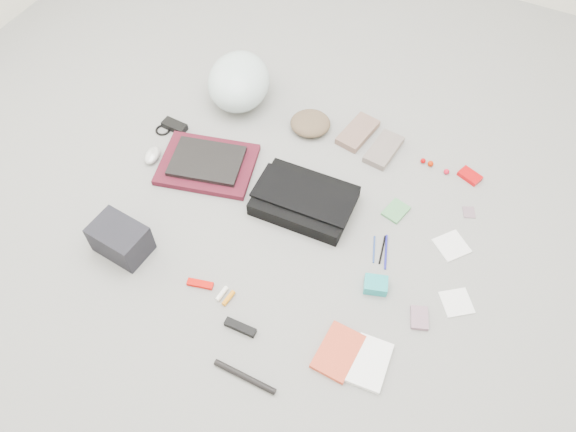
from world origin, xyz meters
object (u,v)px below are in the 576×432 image
at_px(messenger_bag, 304,201).
at_px(bike_helmet, 239,81).
at_px(laptop, 207,161).
at_px(accordion_wallet, 376,285).
at_px(book_red, 338,352).
at_px(camera_bag, 121,239).

relative_size(messenger_bag, bike_helmet, 1.09).
bearing_deg(bike_helmet, laptop, -99.95).
height_order(bike_helmet, accordion_wallet, bike_helmet).
bearing_deg(messenger_bag, book_red, -56.59).
bearing_deg(camera_bag, laptop, 87.11).
bearing_deg(messenger_bag, camera_bag, -139.56).
height_order(camera_bag, accordion_wallet, camera_bag).
height_order(laptop, accordion_wallet, laptop).
relative_size(bike_helmet, camera_bag, 1.73).
bearing_deg(book_red, messenger_bag, 128.64).
xyz_separation_m(bike_helmet, accordion_wallet, (0.98, -0.68, -0.09)).
xyz_separation_m(messenger_bag, bike_helmet, (-0.57, 0.45, 0.08)).
bearing_deg(laptop, camera_bag, -112.58).
xyz_separation_m(laptop, book_red, (0.87, -0.53, -0.03)).
xyz_separation_m(messenger_bag, book_red, (0.40, -0.54, -0.02)).
relative_size(laptop, camera_bag, 1.45).
bearing_deg(book_red, bike_helmet, 136.63).
height_order(laptop, camera_bag, camera_bag).
xyz_separation_m(laptop, bike_helmet, (-0.09, 0.45, 0.07)).
height_order(messenger_bag, accordion_wallet, messenger_bag).
bearing_deg(laptop, messenger_bag, -14.46).
height_order(laptop, bike_helmet, bike_helmet).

